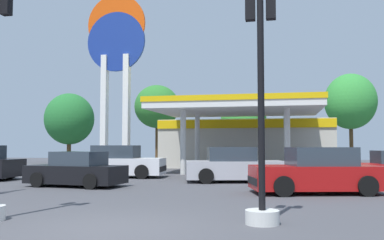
{
  "coord_description": "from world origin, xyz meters",
  "views": [
    {
      "loc": [
        3.3,
        -8.04,
        1.61
      ],
      "look_at": [
        -1.42,
        14.45,
        3.01
      ],
      "focal_mm": 40.06,
      "sensor_mm": 36.0,
      "label": 1
    }
  ],
  "objects_px": {
    "station_pole_sign": "(116,57)",
    "tree_1": "(157,107)",
    "traffic_signal_1": "(261,132)",
    "tree_3": "(350,102)",
    "car_2": "(119,163)",
    "tree_2": "(244,120)",
    "car_1": "(317,173)",
    "tree_0": "(69,119)",
    "car_4": "(234,166)",
    "car_0": "(76,171)"
  },
  "relations": [
    {
      "from": "car_0",
      "to": "car_4",
      "type": "height_order",
      "value": "car_4"
    },
    {
      "from": "car_1",
      "to": "tree_3",
      "type": "relative_size",
      "value": 0.6
    },
    {
      "from": "car_4",
      "to": "tree_2",
      "type": "bearing_deg",
      "value": 93.75
    },
    {
      "from": "car_4",
      "to": "tree_2",
      "type": "relative_size",
      "value": 0.74
    },
    {
      "from": "tree_3",
      "to": "tree_2",
      "type": "bearing_deg",
      "value": 174.79
    },
    {
      "from": "car_0",
      "to": "traffic_signal_1",
      "type": "relative_size",
      "value": 0.81
    },
    {
      "from": "station_pole_sign",
      "to": "tree_1",
      "type": "height_order",
      "value": "station_pole_sign"
    },
    {
      "from": "car_1",
      "to": "car_2",
      "type": "xyz_separation_m",
      "value": [
        -9.41,
        5.73,
        0.03
      ]
    },
    {
      "from": "tree_3",
      "to": "tree_0",
      "type": "bearing_deg",
      "value": -177.59
    },
    {
      "from": "traffic_signal_1",
      "to": "tree_0",
      "type": "xyz_separation_m",
      "value": [
        -19.53,
        28.65,
        2.3
      ]
    },
    {
      "from": "station_pole_sign",
      "to": "car_1",
      "type": "xyz_separation_m",
      "value": [
        12.61,
        -13.12,
        -7.23
      ]
    },
    {
      "from": "car_2",
      "to": "tree_0",
      "type": "distance_m",
      "value": 20.77
    },
    {
      "from": "car_1",
      "to": "tree_2",
      "type": "bearing_deg",
      "value": 100.64
    },
    {
      "from": "car_2",
      "to": "car_4",
      "type": "relative_size",
      "value": 1.01
    },
    {
      "from": "tree_0",
      "to": "tree_1",
      "type": "distance_m",
      "value": 8.5
    },
    {
      "from": "traffic_signal_1",
      "to": "tree_1",
      "type": "distance_m",
      "value": 32.42
    },
    {
      "from": "car_1",
      "to": "car_4",
      "type": "height_order",
      "value": "car_1"
    },
    {
      "from": "traffic_signal_1",
      "to": "tree_3",
      "type": "xyz_separation_m",
      "value": [
        6.27,
        29.74,
        3.54
      ]
    },
    {
      "from": "tree_2",
      "to": "tree_3",
      "type": "bearing_deg",
      "value": -5.21
    },
    {
      "from": "tree_2",
      "to": "tree_0",
      "type": "bearing_deg",
      "value": -173.32
    },
    {
      "from": "car_1",
      "to": "tree_2",
      "type": "height_order",
      "value": "tree_2"
    },
    {
      "from": "station_pole_sign",
      "to": "tree_1",
      "type": "distance_m",
      "value": 11.27
    },
    {
      "from": "car_2",
      "to": "car_4",
      "type": "height_order",
      "value": "car_2"
    },
    {
      "from": "tree_0",
      "to": "tree_2",
      "type": "relative_size",
      "value": 1.06
    },
    {
      "from": "car_4",
      "to": "tree_1",
      "type": "distance_m",
      "value": 22.66
    },
    {
      "from": "car_1",
      "to": "tree_3",
      "type": "height_order",
      "value": "tree_3"
    },
    {
      "from": "tree_3",
      "to": "car_1",
      "type": "bearing_deg",
      "value": -101.23
    },
    {
      "from": "tree_3",
      "to": "car_2",
      "type": "bearing_deg",
      "value": -128.23
    },
    {
      "from": "car_1",
      "to": "traffic_signal_1",
      "type": "distance_m",
      "value": 6.43
    },
    {
      "from": "car_1",
      "to": "tree_2",
      "type": "distance_m",
      "value": 25.11
    },
    {
      "from": "car_4",
      "to": "car_1",
      "type": "bearing_deg",
      "value": -51.32
    },
    {
      "from": "station_pole_sign",
      "to": "traffic_signal_1",
      "type": "xyz_separation_m",
      "value": [
        11.04,
        -19.24,
        -6.04
      ]
    },
    {
      "from": "station_pole_sign",
      "to": "tree_0",
      "type": "height_order",
      "value": "station_pole_sign"
    },
    {
      "from": "traffic_signal_1",
      "to": "car_4",
      "type": "bearing_deg",
      "value": 99.4
    },
    {
      "from": "tree_3",
      "to": "car_0",
      "type": "bearing_deg",
      "value": -121.14
    },
    {
      "from": "car_0",
      "to": "traffic_signal_1",
      "type": "bearing_deg",
      "value": -41.62
    },
    {
      "from": "car_1",
      "to": "car_4",
      "type": "distance_m",
      "value": 5.22
    },
    {
      "from": "car_2",
      "to": "traffic_signal_1",
      "type": "xyz_separation_m",
      "value": [
        7.83,
        -11.85,
        1.16
      ]
    },
    {
      "from": "car_1",
      "to": "tree_1",
      "type": "xyz_separation_m",
      "value": [
        -12.83,
        24.08,
        4.66
      ]
    },
    {
      "from": "car_0",
      "to": "tree_3",
      "type": "relative_size",
      "value": 0.52
    },
    {
      "from": "traffic_signal_1",
      "to": "car_0",
      "type": "bearing_deg",
      "value": 138.38
    },
    {
      "from": "car_2",
      "to": "tree_1",
      "type": "xyz_separation_m",
      "value": [
        -3.42,
        18.36,
        4.63
      ]
    },
    {
      "from": "car_4",
      "to": "tree_3",
      "type": "xyz_separation_m",
      "value": [
        7.95,
        19.54,
        4.74
      ]
    },
    {
      "from": "car_1",
      "to": "tree_2",
      "type": "xyz_separation_m",
      "value": [
        -4.6,
        24.46,
        3.32
      ]
    },
    {
      "from": "car_1",
      "to": "tree_3",
      "type": "xyz_separation_m",
      "value": [
        4.69,
        23.62,
        4.74
      ]
    },
    {
      "from": "traffic_signal_1",
      "to": "tree_0",
      "type": "relative_size",
      "value": 0.75
    },
    {
      "from": "car_0",
      "to": "tree_3",
      "type": "xyz_separation_m",
      "value": [
        13.88,
        22.97,
        4.82
      ]
    },
    {
      "from": "tree_2",
      "to": "car_1",
      "type": "bearing_deg",
      "value": -79.36
    },
    {
      "from": "tree_2",
      "to": "car_4",
      "type": "bearing_deg",
      "value": -86.25
    },
    {
      "from": "car_2",
      "to": "tree_2",
      "type": "height_order",
      "value": "tree_2"
    }
  ]
}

